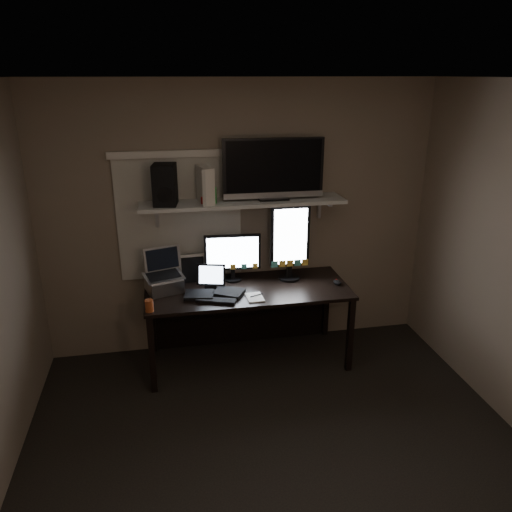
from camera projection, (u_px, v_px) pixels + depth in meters
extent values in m
plane|color=black|center=(285.00, 471.00, 3.37)|extent=(3.60, 3.60, 0.00)
plane|color=silver|center=(295.00, 79.00, 2.51)|extent=(3.60, 3.60, 0.00)
plane|color=#6F614F|center=(240.00, 220.00, 4.60)|extent=(3.60, 0.00, 3.60)
cube|color=beige|center=(180.00, 219.00, 4.47)|extent=(1.10, 0.02, 1.10)
cube|color=black|center=(248.00, 290.00, 4.44)|extent=(1.80, 0.75, 0.03)
cube|color=black|center=(241.00, 309.00, 4.89)|extent=(1.80, 0.02, 0.70)
cube|color=black|center=(152.00, 355.00, 4.10)|extent=(0.05, 0.05, 0.70)
cube|color=black|center=(350.00, 335.00, 4.41)|extent=(0.05, 0.05, 0.70)
cube|color=black|center=(152.00, 318.00, 4.72)|extent=(0.05, 0.05, 0.70)
cube|color=black|center=(326.00, 303.00, 5.02)|extent=(0.05, 0.05, 0.70)
cube|color=#B9BAB5|center=(243.00, 202.00, 4.36)|extent=(1.80, 0.35, 0.03)
cube|color=black|center=(233.00, 257.00, 4.53)|extent=(0.51, 0.09, 0.45)
cube|color=black|center=(290.00, 242.00, 4.51)|extent=(0.36, 0.07, 0.72)
cube|color=black|center=(214.00, 294.00, 4.28)|extent=(0.55, 0.36, 0.03)
ellipsoid|color=black|center=(337.00, 282.00, 4.51)|extent=(0.08, 0.11, 0.04)
cube|color=silver|center=(255.00, 297.00, 4.24)|extent=(0.14, 0.19, 0.01)
cube|color=black|center=(211.00, 276.00, 4.41)|extent=(0.27, 0.17, 0.22)
cube|color=black|center=(192.00, 268.00, 4.55)|extent=(0.20, 0.10, 0.25)
cube|color=#A5A5AA|center=(163.00, 272.00, 4.30)|extent=(0.39, 0.35, 0.37)
cylinder|color=#983F1B|center=(149.00, 306.00, 3.98)|extent=(0.09, 0.09, 0.10)
cube|color=black|center=(273.00, 169.00, 4.31)|extent=(0.89, 0.18, 0.53)
cube|color=beige|center=(205.00, 185.00, 4.24)|extent=(0.14, 0.27, 0.31)
cube|color=black|center=(165.00, 185.00, 4.16)|extent=(0.22, 0.25, 0.34)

